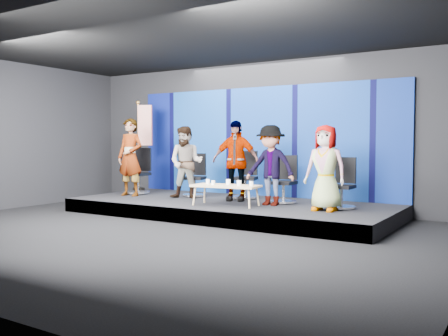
{
  "coord_description": "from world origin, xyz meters",
  "views": [
    {
      "loc": [
        5.61,
        -6.69,
        1.59
      ],
      "look_at": [
        -0.08,
        2.4,
        1.03
      ],
      "focal_mm": 40.0,
      "sensor_mm": 36.0,
      "label": 1
    }
  ],
  "objects": [
    {
      "name": "panelist_e",
      "position": [
        2.29,
        2.2,
        1.1
      ],
      "size": [
        0.8,
        0.53,
        1.61
      ],
      "primitive_type": "imported",
      "rotation": [
        0.0,
        0.0,
        -0.03
      ],
      "color": "black",
      "rests_on": "riser"
    },
    {
      "name": "coffee_table",
      "position": [
        0.31,
        1.84,
        0.69
      ],
      "size": [
        1.43,
        0.74,
        0.42
      ],
      "rotation": [
        0.0,
        0.0,
        0.12
      ],
      "color": "tan",
      "rests_on": "riser"
    },
    {
      "name": "chair_b",
      "position": [
        -1.21,
        2.92,
        0.63
      ],
      "size": [
        0.71,
        0.71,
        1.02
      ],
      "rotation": [
        0.0,
        0.0,
        0.29
      ],
      "color": "silver",
      "rests_on": "riser"
    },
    {
      "name": "backdrop",
      "position": [
        0.0,
        3.95,
        1.6
      ],
      "size": [
        7.0,
        0.08,
        2.6
      ],
      "primitive_type": "cube",
      "color": "#06074D",
      "rests_on": "riser"
    },
    {
      "name": "flag_stand",
      "position": [
        -3.01,
        3.11,
        1.55
      ],
      "size": [
        0.54,
        0.31,
        2.36
      ],
      "rotation": [
        0.0,
        0.0,
        0.32
      ],
      "color": "black",
      "rests_on": "riser"
    },
    {
      "name": "chair_a",
      "position": [
        -2.77,
        2.68,
        0.68
      ],
      "size": [
        0.69,
        0.69,
        1.14
      ],
      "rotation": [
        0.0,
        0.0,
        0.08
      ],
      "color": "silver",
      "rests_on": "riser"
    },
    {
      "name": "ground",
      "position": [
        0.0,
        0.0,
        0.0
      ],
      "size": [
        10.0,
        10.0,
        0.0
      ],
      "primitive_type": "plane",
      "color": "black",
      "rests_on": "ground"
    },
    {
      "name": "room_walls",
      "position": [
        0.0,
        0.0,
        2.43
      ],
      "size": [
        10.02,
        8.02,
        3.51
      ],
      "color": "black",
      "rests_on": "ground"
    },
    {
      "name": "mug_b",
      "position": [
        0.08,
        1.72,
        0.77
      ],
      "size": [
        0.08,
        0.08,
        0.09
      ],
      "primitive_type": "cylinder",
      "color": "white",
      "rests_on": "coffee_table"
    },
    {
      "name": "panelist_d",
      "position": [
        1.05,
        2.37,
        1.11
      ],
      "size": [
        1.06,
        0.61,
        1.63
      ],
      "primitive_type": "imported",
      "rotation": [
        0.0,
        0.0,
        -0.0
      ],
      "color": "black",
      "rests_on": "riser"
    },
    {
      "name": "chair_d",
      "position": [
        1.14,
        2.87,
        0.63
      ],
      "size": [
        0.57,
        0.57,
        1.01
      ],
      "rotation": [
        0.0,
        0.0,
        -0.0
      ],
      "color": "silver",
      "rests_on": "riser"
    },
    {
      "name": "mug_e",
      "position": [
        0.85,
        1.93,
        0.77
      ],
      "size": [
        0.08,
        0.08,
        0.09
      ],
      "primitive_type": "cylinder",
      "color": "white",
      "rests_on": "coffee_table"
    },
    {
      "name": "panelist_c",
      "position": [
        0.04,
        2.68,
        1.18
      ],
      "size": [
        1.11,
        0.7,
        1.76
      ],
      "primitive_type": "imported",
      "rotation": [
        0.0,
        0.0,
        0.28
      ],
      "color": "black",
      "rests_on": "riser"
    },
    {
      "name": "panelist_a",
      "position": [
        -2.6,
        2.2,
        1.23
      ],
      "size": [
        0.71,
        0.49,
        1.85
      ],
      "primitive_type": "imported",
      "rotation": [
        0.0,
        0.0,
        0.08
      ],
      "color": "black",
      "rests_on": "riser"
    },
    {
      "name": "mug_a",
      "position": [
        -0.15,
        1.88,
        0.77
      ],
      "size": [
        0.08,
        0.08,
        0.1
      ],
      "primitive_type": "cylinder",
      "color": "white",
      "rests_on": "coffee_table"
    },
    {
      "name": "mug_c",
      "position": [
        0.31,
        1.94,
        0.78
      ],
      "size": [
        0.09,
        0.09,
        0.11
      ],
      "primitive_type": "cylinder",
      "color": "white",
      "rests_on": "coffee_table"
    },
    {
      "name": "riser",
      "position": [
        0.0,
        2.5,
        0.15
      ],
      "size": [
        7.0,
        3.0,
        0.3
      ],
      "primitive_type": "cube",
      "color": "black",
      "rests_on": "ground"
    },
    {
      "name": "mug_d",
      "position": [
        0.65,
        1.79,
        0.78
      ],
      "size": [
        0.09,
        0.09,
        0.11
      ],
      "primitive_type": "cylinder",
      "color": "white",
      "rests_on": "coffee_table"
    },
    {
      "name": "panelist_b",
      "position": [
        -1.11,
        2.42,
        1.12
      ],
      "size": [
        0.95,
        0.83,
        1.65
      ],
      "primitive_type": "imported",
      "rotation": [
        0.0,
        0.0,
        0.29
      ],
      "color": "black",
      "rests_on": "riser"
    },
    {
      "name": "chair_c",
      "position": [
        0.02,
        3.18,
        0.66
      ],
      "size": [
        0.76,
        0.76,
        1.08
      ],
      "rotation": [
        0.0,
        0.0,
        0.28
      ],
      "color": "silver",
      "rests_on": "riser"
    },
    {
      "name": "chair_e",
      "position": [
        2.46,
        2.66,
        0.63
      ],
      "size": [
        0.57,
        0.57,
        0.99
      ],
      "rotation": [
        0.0,
        0.0,
        -0.03
      ],
      "color": "silver",
      "rests_on": "riser"
    }
  ]
}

